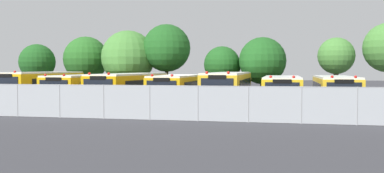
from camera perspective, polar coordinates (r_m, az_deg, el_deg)
The scene contains 16 objects.
ground_plane at distance 33.01m, azimuth -1.71°, elevation -2.76°, with size 160.00×160.00×0.00m, color #38383D.
school_bus_0 at distance 37.32m, azimuth -18.73°, elevation -0.04°, with size 2.73×9.61×2.79m.
school_bus_1 at distance 35.60m, azimuth -13.57°, elevation -0.26°, with size 2.69×10.20×2.57m.
school_bus_2 at distance 33.78m, azimuth -7.90°, elevation -0.26°, with size 2.79×11.45×2.69m.
school_bus_3 at distance 32.77m, azimuth -1.74°, elevation -0.42°, with size 2.55×9.92×2.58m.
school_bus_4 at distance 32.29m, azimuth 4.73°, elevation -0.29°, with size 2.52×11.57×2.77m.
school_bus_5 at distance 31.71m, azimuth 11.52°, elevation -0.62°, with size 2.61×9.28×2.51m.
school_bus_6 at distance 32.21m, azimuth 17.90°, elevation -0.62°, with size 2.51×9.80×2.53m.
tree_0 at distance 46.12m, azimuth -19.26°, elevation 3.04°, with size 3.52×3.52×5.33m.
tree_1 at distance 45.99m, azimuth -13.50°, elevation 3.60°, with size 4.50×4.50×6.15m.
tree_2 at distance 42.34m, azimuth -8.19°, elevation 3.93°, with size 5.08×5.08×6.53m.
tree_3 at distance 41.37m, azimuth -3.38°, elevation 5.07°, with size 4.44×4.44×7.05m.
tree_4 at distance 40.65m, azimuth 4.10°, elevation 2.81°, with size 3.42×3.33×4.96m.
tree_5 at distance 39.64m, azimuth 9.07°, elevation 3.37°, with size 4.17×4.17×5.70m.
tree_6 at distance 41.85m, azimuth 18.12°, elevation 3.65°, with size 3.28×3.29×5.70m.
chainlink_fence at distance 25.26m, azimuth -5.47°, elevation -1.99°, with size 28.00×0.07×2.00m.
Camera 1 is at (7.78, -31.94, 2.95)m, focal length 41.45 mm.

